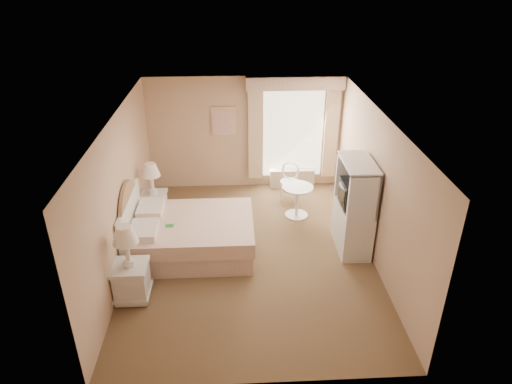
{
  "coord_description": "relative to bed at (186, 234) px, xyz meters",
  "views": [
    {
      "loc": [
        -0.26,
        -6.65,
        4.67
      ],
      "look_at": [
        0.11,
        0.3,
        1.07
      ],
      "focal_mm": 32.0,
      "sensor_mm": 36.0,
      "label": 1
    }
  ],
  "objects": [
    {
      "name": "nightstand_far",
      "position": [
        -0.72,
        1.16,
        0.1
      ],
      "size": [
        0.49,
        0.49,
        1.2
      ],
      "color": "white",
      "rests_on": "room"
    },
    {
      "name": "cafe_chair",
      "position": [
        2.05,
        1.92,
        0.12
      ],
      "size": [
        0.47,
        0.47,
        0.81
      ],
      "rotation": [
        0.0,
        0.0,
        -0.25
      ],
      "color": "white",
      "rests_on": "room"
    },
    {
      "name": "bed",
      "position": [
        0.0,
        0.0,
        0.0
      ],
      "size": [
        2.13,
        1.66,
        1.46
      ],
      "color": "tan",
      "rests_on": "room"
    },
    {
      "name": "armoire",
      "position": [
        2.93,
        -0.02,
        0.34
      ],
      "size": [
        0.5,
        1.01,
        1.68
      ],
      "color": "white",
      "rests_on": "room"
    },
    {
      "name": "framed_art",
      "position": [
        0.67,
        2.56,
        1.2
      ],
      "size": [
        0.52,
        0.04,
        0.62
      ],
      "color": "#D7B684",
      "rests_on": "room"
    },
    {
      "name": "round_table",
      "position": [
        2.11,
        1.15,
        0.08
      ],
      "size": [
        0.62,
        0.62,
        0.65
      ],
      "color": "white",
      "rests_on": "room"
    },
    {
      "name": "window",
      "position": [
        2.17,
        2.5,
        0.99
      ],
      "size": [
        2.05,
        0.22,
        2.51
      ],
      "color": "white",
      "rests_on": "room"
    },
    {
      "name": "nightstand_near",
      "position": [
        -0.72,
        -1.21,
        0.12
      ],
      "size": [
        0.52,
        0.52,
        1.26
      ],
      "color": "white",
      "rests_on": "room"
    },
    {
      "name": "room",
      "position": [
        1.12,
        -0.15,
        0.9
      ],
      "size": [
        4.21,
        5.51,
        2.51
      ],
      "color": "brown",
      "rests_on": "ground"
    }
  ]
}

